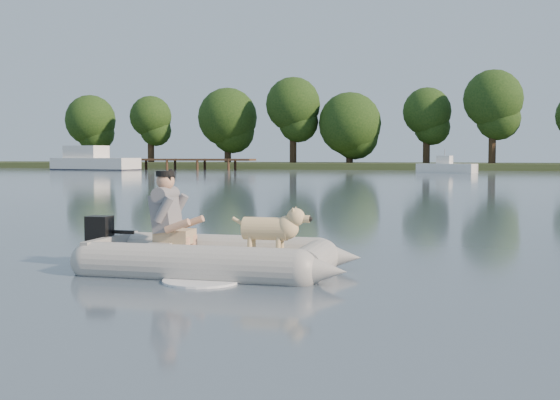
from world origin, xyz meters
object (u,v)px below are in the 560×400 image
(dog, at_px, (266,233))
(motorboat, at_px, (447,161))
(dinghy, at_px, (216,226))
(cabin_cruiser, at_px, (95,158))
(man, at_px, (167,210))
(dock, at_px, (161,164))

(dog, xyz_separation_m, motorboat, (-0.07, 48.27, 0.41))
(dinghy, bearing_deg, cabin_cruiser, 120.87)
(man, xyz_separation_m, motorboat, (1.17, 48.30, 0.17))
(cabin_cruiser, bearing_deg, dog, -48.21)
(dinghy, distance_m, motorboat, 48.33)
(man, relative_size, motorboat, 0.22)
(dog, distance_m, cabin_cruiser, 57.83)
(motorboat, bearing_deg, dock, -171.18)
(dinghy, distance_m, dog, 0.61)
(dock, xyz_separation_m, dog, (26.22, -52.09, -0.04))
(dock, xyz_separation_m, motorboat, (26.15, -3.82, 0.37))
(cabin_cruiser, bearing_deg, motorboat, 8.36)
(dog, height_order, cabin_cruiser, cabin_cruiser)
(dock, distance_m, dog, 58.31)
(dock, bearing_deg, dog, -63.28)
(dock, height_order, man, man)
(man, distance_m, cabin_cruiser, 57.19)
(dock, relative_size, motorboat, 3.91)
(dock, height_order, dog, dock)
(cabin_cruiser, bearing_deg, dock, 43.51)
(dock, bearing_deg, cabin_cruiser, -145.68)
(man, distance_m, motorboat, 48.31)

